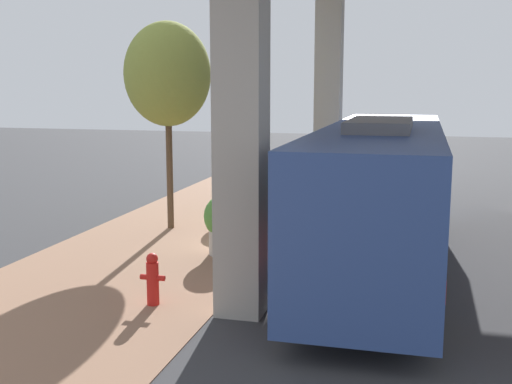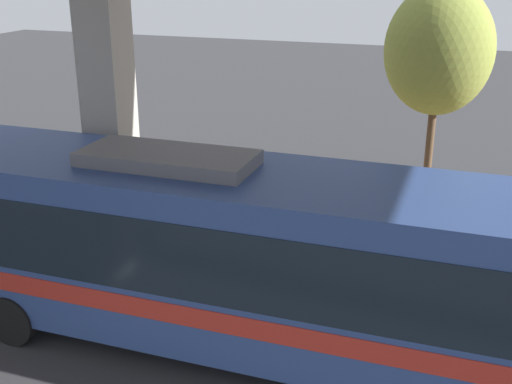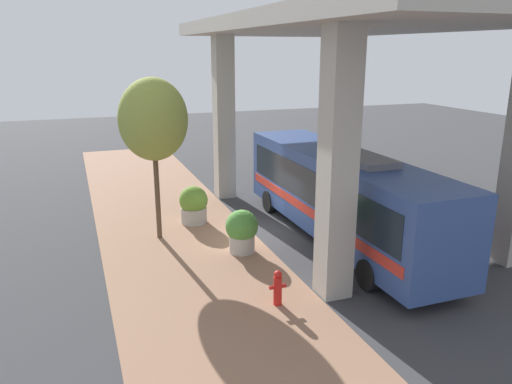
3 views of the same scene
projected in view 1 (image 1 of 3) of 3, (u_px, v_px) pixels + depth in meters
name	position (u px, v px, depth m)	size (l,w,h in m)	color
ground_plane	(279.00, 243.00, 18.17)	(80.00, 80.00, 0.00)	#38383A
sidewalk_strip	(180.00, 236.00, 18.91)	(6.00, 40.00, 0.02)	#936B51
bus	(381.00, 187.00, 15.37)	(2.78, 12.29, 3.69)	#334C8C
fire_hydrant	(153.00, 279.00, 12.94)	(0.52, 0.25, 1.10)	red
planter_front	(227.00, 223.00, 16.75)	(1.20, 1.20, 1.63)	#ADA89E
planter_middle	(235.00, 198.00, 20.59)	(1.22, 1.22, 1.65)	#ADA89E
street_tree_near	(168.00, 75.00, 19.18)	(2.60, 2.60, 6.29)	brown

